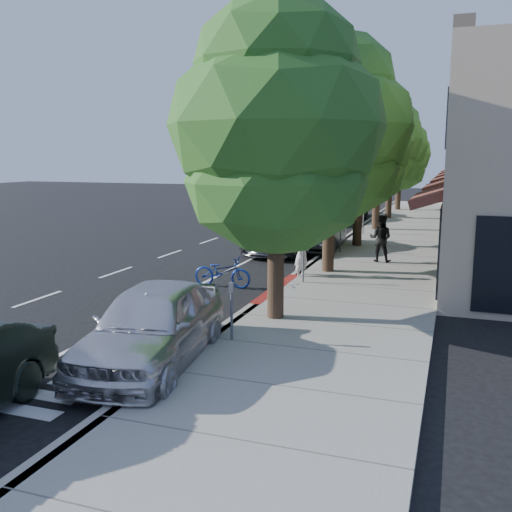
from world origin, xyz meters
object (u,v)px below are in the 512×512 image
at_px(dark_sedan, 321,232).
at_px(white_pickup, 332,209).
at_px(street_tree_2, 360,145).
at_px(cyclist, 302,252).
at_px(street_tree_4, 391,147).
at_px(bicycle, 222,272).
at_px(street_tree_5, 400,155).
at_px(dark_suv_far, 353,206).
at_px(street_tree_1, 331,130).
at_px(silver_suv, 286,235).
at_px(street_tree_3, 378,141).
at_px(near_car_a, 152,325).
at_px(street_tree_0, 277,130).
at_px(pedestrian, 381,238).

height_order(dark_sedan, white_pickup, white_pickup).
xyz_separation_m(street_tree_2, cyclist, (-0.65, -7.00, -3.57)).
height_order(street_tree_4, bicycle, street_tree_4).
height_order(street_tree_5, dark_suv_far, street_tree_5).
bearing_deg(street_tree_1, bicycle, -133.15).
relative_size(street_tree_1, bicycle, 4.36).
height_order(street_tree_2, white_pickup, street_tree_2).
relative_size(street_tree_1, silver_suv, 1.52).
distance_m(street_tree_1, street_tree_3, 12.00).
height_order(dark_sedan, dark_suv_far, dark_suv_far).
bearing_deg(white_pickup, bicycle, -82.03).
bearing_deg(silver_suv, street_tree_3, 78.04).
bearing_deg(bicycle, cyclist, -47.40).
distance_m(street_tree_3, near_car_a, 21.91).
height_order(street_tree_0, street_tree_3, street_tree_3).
bearing_deg(bicycle, street_tree_5, -5.66).
distance_m(street_tree_5, white_pickup, 9.61).
relative_size(street_tree_2, dark_sedan, 1.55).
height_order(bicycle, white_pickup, white_pickup).
height_order(street_tree_5, near_car_a, street_tree_5).
bearing_deg(white_pickup, dark_suv_far, 83.26).
height_order(street_tree_1, street_tree_4, street_tree_1).
bearing_deg(street_tree_5, near_car_a, -92.39).
height_order(street_tree_0, street_tree_1, street_tree_1).
bearing_deg(dark_sedan, white_pickup, 95.46).
xyz_separation_m(street_tree_4, dark_suv_far, (-2.35, 0.61, -3.77)).
xyz_separation_m(street_tree_5, cyclist, (-0.65, -25.00, -3.14)).
xyz_separation_m(dark_sedan, white_pickup, (-1.70, 10.49, 0.07)).
xyz_separation_m(dark_suv_far, pedestrian, (3.81, -16.26, 0.22)).
bearing_deg(street_tree_0, street_tree_4, 90.00).
relative_size(street_tree_2, white_pickup, 1.26).
height_order(street_tree_1, near_car_a, street_tree_1).
xyz_separation_m(cyclist, dark_sedan, (-0.75, 6.00, -0.14)).
xyz_separation_m(cyclist, bicycle, (-2.05, -1.88, -0.43)).
bearing_deg(street_tree_0, street_tree_1, 90.00).
xyz_separation_m(cyclist, silver_suv, (-2.03, 5.00, -0.18)).
relative_size(street_tree_2, dark_suv_far, 1.56).
bearing_deg(street_tree_3, white_pickup, 131.59).
height_order(near_car_a, pedestrian, pedestrian).
height_order(bicycle, dark_sedan, dark_sedan).
bearing_deg(pedestrian, street_tree_4, -80.57).
distance_m(cyclist, pedestrian, 3.96).
xyz_separation_m(street_tree_1, near_car_a, (-1.40, -9.50, -4.07)).
distance_m(street_tree_3, dark_sedan, 8.18).
relative_size(street_tree_0, dark_suv_far, 1.62).
bearing_deg(street_tree_5, street_tree_2, -90.00).
bearing_deg(near_car_a, street_tree_0, 60.74).
relative_size(street_tree_3, bicycle, 4.16).
distance_m(street_tree_4, dark_sedan, 13.61).
relative_size(street_tree_3, street_tree_5, 1.15).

